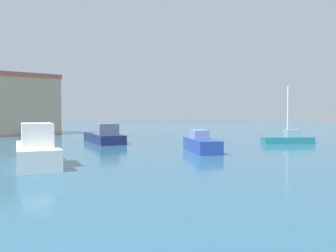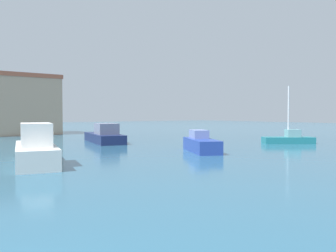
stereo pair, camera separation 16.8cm
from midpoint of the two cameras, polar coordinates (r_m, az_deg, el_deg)
name	(u,v)px [view 2 (the right image)]	position (r m, az deg, el deg)	size (l,w,h in m)	color
water	(135,146)	(28.05, -5.25, -3.18)	(160.00, 160.00, 0.00)	#285670
sailboat_teal_behind_lamppost	(289,139)	(31.51, 19.23, -1.95)	(4.25, 3.53, 4.90)	#1E707A
motorboat_blue_far_right	(201,144)	(23.51, 5.61, -2.89)	(3.39, 4.74, 1.42)	#233D93
motorboat_white_distant_north	(36,149)	(18.80, -20.50, -3.59)	(3.37, 6.85, 2.08)	white
motorboat_navy_near_pier	(104,136)	(31.41, -10.16, -1.57)	(3.71, 7.44, 1.70)	#19234C
harbor_office	(11,105)	(47.14, -24.17, 3.17)	(10.18, 8.46, 7.27)	tan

